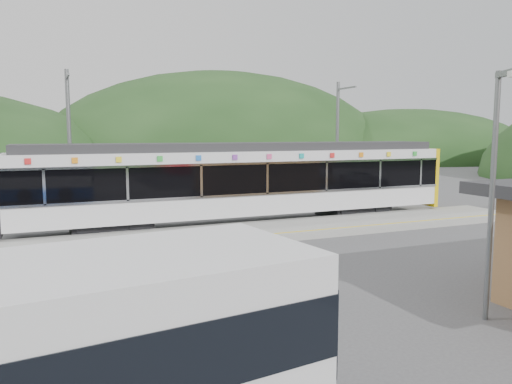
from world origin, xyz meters
name	(u,v)px	position (x,y,z in m)	size (l,w,h in m)	color
ground	(298,252)	(0.00, 0.00, 0.00)	(120.00, 120.00, 0.00)	#4C4C4F
hills	(358,218)	(6.19, 5.29, 0.00)	(146.00, 149.00, 26.00)	#1E3D19
platform	(260,232)	(0.00, 3.30, 0.15)	(26.00, 3.20, 0.30)	#9E9E99
yellow_line	(274,234)	(0.00, 2.00, 0.30)	(26.00, 0.10, 0.01)	yellow
train	(244,180)	(0.38, 6.00, 2.06)	(20.44, 3.01, 3.74)	black
catenary_mast_west	(70,145)	(-7.00, 8.56, 3.65)	(0.18, 1.80, 7.00)	slate
catenary_mast_east	(338,143)	(7.00, 8.56, 3.65)	(0.18, 1.80, 7.00)	slate
lamp_post	(498,174)	(0.92, -7.44, 3.31)	(0.48, 1.04, 5.51)	slate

